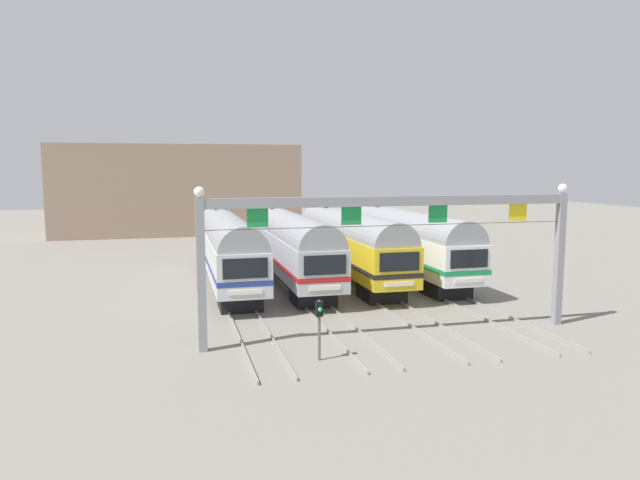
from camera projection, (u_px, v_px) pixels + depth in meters
ground_plane at (320, 281)px, 39.74m from camera, size 160.00×160.00×0.00m
track_bed at (276, 248)px, 56.06m from camera, size 13.99×70.00×0.15m
commuter_train_silver at (228, 246)px, 37.86m from camera, size 2.88×18.06×5.05m
commuter_train_stainless at (290, 243)px, 38.89m from camera, size 2.88×18.06×5.05m
commuter_train_yellow at (350, 242)px, 39.92m from camera, size 2.88×18.06×5.05m
commuter_train_white at (406, 240)px, 40.96m from camera, size 2.88×18.06×5.05m
catenary_gantry at (395, 226)px, 26.14m from camera, size 17.73×0.44×6.97m
yard_signal_mast at (319, 318)px, 23.22m from camera, size 0.28×0.35×2.48m
maintenance_building at (179, 189)px, 69.03m from camera, size 27.80×10.00×10.37m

